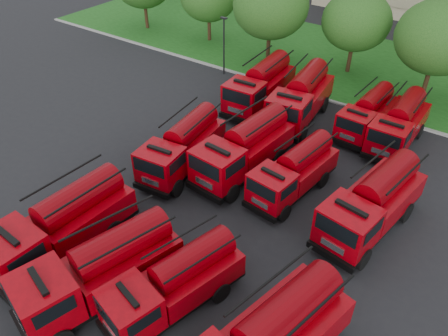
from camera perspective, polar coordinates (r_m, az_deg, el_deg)
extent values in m
plane|color=black|center=(24.05, -4.39, -7.91)|extent=(140.00, 140.00, 0.00)
cube|color=#164612|center=(43.81, 18.03, 12.44)|extent=(70.00, 16.00, 0.12)
cube|color=gray|center=(36.82, 13.58, 8.57)|extent=(70.00, 0.30, 0.14)
cylinder|color=#382314|center=(52.01, -10.11, 18.86)|extent=(0.36, 0.36, 2.62)
cylinder|color=#382314|center=(47.73, -1.94, 17.59)|extent=(0.36, 0.36, 2.38)
cylinder|color=#382314|center=(42.34, 5.78, 15.18)|extent=(0.36, 0.36, 2.80)
ellipsoid|color=#184413|center=(41.06, 6.13, 20.32)|extent=(6.72, 6.72, 5.71)
cylinder|color=#382314|center=(41.88, 16.06, 13.44)|extent=(0.36, 0.36, 2.45)
ellipsoid|color=#184413|center=(40.71, 16.91, 17.90)|extent=(5.88, 5.88, 5.00)
cylinder|color=#382314|center=(38.95, 24.81, 9.89)|extent=(0.36, 0.36, 2.73)
ellipsoid|color=#184413|center=(37.58, 26.34, 15.08)|extent=(6.55, 6.55, 5.57)
cylinder|color=black|center=(39.55, -0.01, 15.49)|extent=(0.14, 0.14, 5.00)
cube|color=black|center=(38.70, -0.01, 19.01)|extent=(0.60, 0.25, 0.12)
cube|color=black|center=(23.83, -19.77, -8.76)|extent=(2.82, 7.61, 0.32)
cube|color=#A00009|center=(22.34, -25.73, -9.99)|extent=(2.73, 2.48, 2.09)
cube|color=#A00009|center=(23.65, -17.91, -5.79)|extent=(2.86, 5.05, 1.39)
cylinder|color=#660005|center=(22.93, -18.44, -3.69)|extent=(1.82, 4.57, 1.61)
cylinder|color=black|center=(24.06, -26.81, -10.95)|extent=(0.43, 1.19, 1.18)
cylinder|color=black|center=(22.37, -23.70, -14.18)|extent=(0.43, 1.19, 1.18)
cylinder|color=black|center=(25.37, -17.85, -5.31)|extent=(0.43, 1.19, 1.18)
cylinder|color=black|center=(23.78, -14.27, -7.88)|extent=(0.43, 1.19, 1.18)
cube|color=black|center=(21.31, -15.27, -14.50)|extent=(4.19, 7.71, 0.31)
cube|color=black|center=(20.97, -24.70, -18.95)|extent=(2.60, 0.92, 0.37)
cube|color=#A00009|center=(20.08, -22.36, -15.48)|extent=(3.07, 2.88, 2.05)
cube|color=black|center=(19.68, -25.91, -16.03)|extent=(2.14, 0.61, 0.89)
cube|color=#A00009|center=(20.93, -12.82, -11.63)|extent=(3.70, 5.32, 1.36)
cylinder|color=#660005|center=(20.13, -13.25, -9.51)|extent=(2.63, 4.66, 1.57)
cylinder|color=black|center=(21.83, -23.26, -15.72)|extent=(0.65, 1.21, 1.15)
cylinder|color=black|center=(22.58, -12.39, -10.56)|extent=(0.65, 1.21, 1.15)
cylinder|color=black|center=(21.11, -9.04, -14.39)|extent=(0.65, 1.21, 1.15)
cube|color=black|center=(20.44, -6.22, -16.30)|extent=(3.61, 6.77, 0.28)
cube|color=#A00009|center=(19.03, -12.10, -17.65)|extent=(2.68, 2.51, 1.80)
cube|color=black|center=(18.50, -15.14, -18.40)|extent=(1.89, 0.51, 0.78)
cube|color=#A00009|center=(20.21, -3.96, -13.60)|extent=(3.21, 4.66, 1.20)
cylinder|color=#660005|center=(19.46, -4.08, -11.76)|extent=(2.27, 4.09, 1.38)
cylinder|color=black|center=(20.49, -13.73, -17.80)|extent=(0.56, 1.06, 1.01)
cylinder|color=black|center=(21.64, -4.22, -12.50)|extent=(0.56, 1.06, 1.01)
cylinder|color=black|center=(20.57, -0.51, -15.93)|extent=(0.56, 1.06, 1.01)
cube|color=#A00009|center=(18.38, 8.19, -20.02)|extent=(3.70, 5.52, 1.43)
cylinder|color=#660005|center=(17.42, 8.54, -17.91)|extent=(2.59, 4.87, 1.65)
cylinder|color=black|center=(19.97, 6.58, -18.13)|extent=(0.63, 1.26, 1.21)
cube|color=black|center=(28.00, -5.27, 1.20)|extent=(3.08, 7.16, 0.30)
cube|color=black|center=(25.82, -9.50, -2.90)|extent=(2.49, 0.54, 0.35)
cube|color=#A00009|center=(25.81, -8.27, 0.51)|extent=(2.67, 2.45, 1.93)
cube|color=black|center=(24.86, -9.83, 0.00)|extent=(2.07, 0.29, 0.84)
cube|color=#A00009|center=(28.30, -4.16, 3.63)|extent=(2.95, 4.81, 1.29)
cylinder|color=#660005|center=(27.74, -4.26, 5.45)|extent=(1.97, 4.31, 1.49)
cylinder|color=black|center=(27.00, -10.26, -1.11)|extent=(0.47, 1.12, 1.09)
cylinder|color=black|center=(25.87, -6.23, -2.61)|extent=(0.47, 1.12, 1.09)
cylinder|color=black|center=(29.81, -5.24, 3.41)|extent=(0.47, 1.12, 1.09)
cylinder|color=black|center=(28.79, -1.43, 2.22)|extent=(0.47, 1.12, 1.09)
cube|color=black|center=(27.55, 2.66, 0.78)|extent=(3.04, 7.65, 0.32)
cube|color=black|center=(25.28, -2.63, -3.20)|extent=(2.68, 0.48, 0.37)
cube|color=#A00009|center=(25.22, -0.84, 0.36)|extent=(2.79, 2.55, 2.08)
cube|color=black|center=(24.23, -2.69, -0.01)|extent=(2.24, 0.23, 0.91)
cube|color=#A00009|center=(27.85, 4.19, 3.29)|extent=(3.00, 5.11, 1.39)
cylinder|color=#660005|center=(27.24, 4.30, 5.29)|extent=(1.95, 4.60, 1.60)
cylinder|color=black|center=(26.55, -3.13, -1.11)|extent=(0.47, 1.20, 1.18)
cylinder|color=black|center=(25.29, 0.99, -3.31)|extent=(0.47, 1.20, 1.18)
cylinder|color=black|center=(29.48, 3.06, 3.20)|extent=(0.47, 1.20, 1.18)
cylinder|color=black|center=(28.35, 7.00, 1.42)|extent=(0.47, 1.20, 1.18)
cube|color=black|center=(26.30, 8.97, -1.99)|extent=(2.82, 6.61, 0.27)
cube|color=black|center=(24.25, 4.58, -5.67)|extent=(2.30, 0.49, 0.32)
cube|color=#A00009|center=(24.20, 6.24, -2.53)|extent=(2.46, 2.26, 1.78)
cube|color=black|center=(23.29, 4.79, -2.94)|extent=(1.91, 0.27, 0.78)
cube|color=#A00009|center=(26.55, 10.35, 0.26)|extent=(2.71, 4.44, 1.19)
cylinder|color=#660005|center=(26.00, 10.58, 1.98)|extent=(1.80, 3.98, 1.37)
cylinder|color=black|center=(25.27, 3.92, -3.68)|extent=(0.43, 1.04, 1.01)
cylinder|color=black|center=(24.38, 7.79, -5.81)|extent=(0.43, 1.04, 1.01)
cylinder|color=black|center=(27.91, 9.11, 0.35)|extent=(0.43, 1.04, 1.01)
cylinder|color=black|center=(27.11, 12.75, -1.43)|extent=(0.43, 1.04, 1.01)
cube|color=black|center=(24.88, 18.37, -6.13)|extent=(3.49, 7.65, 0.32)
cube|color=black|center=(22.40, 13.69, -11.10)|extent=(2.64, 0.65, 0.37)
cube|color=#A00009|center=(22.33, 15.83, -7.20)|extent=(2.90, 2.67, 2.05)
cube|color=black|center=(21.21, 14.40, -7.94)|extent=(2.19, 0.38, 0.90)
cube|color=#A00009|center=(25.20, 19.99, -3.38)|extent=(3.27, 5.17, 1.37)
cylinder|color=#660005|center=(24.53, 20.53, -1.37)|extent=(2.22, 4.61, 1.58)
cylinder|color=black|center=(23.44, 12.52, -8.39)|extent=(0.54, 1.20, 1.16)
cylinder|color=black|center=(22.77, 17.64, -11.21)|extent=(0.54, 1.20, 1.16)
cylinder|color=black|center=(26.65, 18.04, -3.06)|extent=(0.54, 1.20, 1.16)
cylinder|color=black|center=(26.07, 22.62, -5.35)|extent=(0.54, 1.20, 1.16)
cube|color=black|center=(35.04, 4.71, 9.17)|extent=(2.90, 7.62, 0.32)
cube|color=black|center=(32.14, 1.49, 6.45)|extent=(2.68, 0.43, 0.37)
cube|color=#A00009|center=(32.47, 2.65, 9.29)|extent=(2.76, 2.50, 2.08)
cube|color=black|center=(31.33, 1.57, 9.22)|extent=(2.24, 0.19, 0.91)
cube|color=#A00009|center=(35.60, 5.69, 11.12)|extent=(2.91, 5.07, 1.39)
cylinder|color=#660005|center=(35.13, 5.80, 12.79)|extent=(1.87, 4.58, 1.60)
cylinder|color=black|center=(33.48, 0.56, 7.68)|extent=(0.44, 1.20, 1.18)
cylinder|color=black|center=(32.43, 4.29, 6.54)|extent=(0.44, 1.20, 1.18)
cylinder|color=black|center=(37.12, 4.43, 10.66)|extent=(0.44, 1.20, 1.18)
cylinder|color=black|center=(36.18, 7.90, 9.68)|extent=(0.44, 1.20, 1.18)
cube|color=black|center=(33.52, 9.83, 7.41)|extent=(3.48, 7.96, 0.33)
cube|color=black|center=(30.36, 7.28, 4.19)|extent=(2.76, 0.62, 0.38)
cube|color=#A00009|center=(30.73, 8.36, 7.33)|extent=(2.98, 2.74, 2.14)
cube|color=black|center=(29.47, 7.57, 7.14)|extent=(2.30, 0.35, 0.93)
cube|color=#A00009|center=(34.14, 10.69, 9.55)|extent=(3.31, 5.36, 1.43)
cylinder|color=#660005|center=(33.64, 10.92, 11.32)|extent=(2.22, 4.79, 1.65)
cylinder|color=black|center=(31.60, 5.86, 5.60)|extent=(0.53, 1.25, 1.21)
cylinder|color=black|center=(30.90, 10.17, 4.39)|extent=(0.53, 1.25, 1.21)
cylinder|color=black|center=(35.58, 9.00, 9.12)|extent=(0.53, 1.25, 1.21)
cylinder|color=black|center=(34.96, 12.89, 8.09)|extent=(0.53, 1.25, 1.21)
cube|color=black|center=(33.16, 17.94, 5.43)|extent=(2.33, 6.32, 0.27)
cube|color=black|center=(30.61, 15.60, 3.02)|extent=(2.23, 0.32, 0.31)
cube|color=#A00009|center=(30.90, 16.72, 5.45)|extent=(2.27, 2.05, 1.74)
cube|color=black|center=(29.88, 16.07, 5.34)|extent=(1.87, 0.13, 0.76)
cube|color=#A00009|center=(33.64, 18.82, 7.12)|extent=(2.36, 4.19, 1.16)
cylinder|color=#660005|center=(33.21, 19.14, 8.53)|extent=(1.50, 3.79, 1.33)
cylinder|color=black|center=(31.60, 14.58, 4.27)|extent=(0.36, 0.99, 0.98)
cylinder|color=black|center=(31.04, 17.94, 2.95)|extent=(0.36, 0.99, 0.98)
cylinder|color=black|center=(34.81, 17.42, 6.93)|extent=(0.36, 0.99, 0.98)
cylinder|color=black|center=(34.30, 20.51, 5.77)|extent=(0.36, 0.99, 0.98)
cube|color=black|center=(32.42, 21.53, 3.92)|extent=(2.24, 6.78, 0.29)
cube|color=black|center=(29.58, 19.50, 0.97)|extent=(2.42, 0.25, 0.34)
cube|color=#A00009|center=(29.90, 20.64, 3.75)|extent=(2.38, 2.14, 1.89)
cube|color=black|center=(28.76, 20.15, 3.54)|extent=(2.03, 0.05, 0.82)
cube|color=#A00009|center=(32.96, 22.39, 5.85)|extent=(2.38, 4.46, 1.26)
cylinder|color=#660005|center=(32.49, 22.80, 7.40)|extent=(1.46, 4.07, 1.45)
cylinder|color=black|center=(30.56, 18.12, 2.44)|extent=(0.34, 1.07, 1.07)
cylinder|color=black|center=(30.19, 22.01, 1.00)|extent=(0.34, 1.07, 1.07)
cylinder|color=black|center=(34.15, 20.63, 5.68)|extent=(0.34, 1.07, 1.07)
cylinder|color=black|center=(33.81, 24.14, 4.42)|extent=(0.34, 1.07, 1.07)
imported|color=black|center=(26.11, -12.93, -4.62)|extent=(0.99, 0.86, 1.71)
imported|color=#9F2A0C|center=(24.88, 18.42, -8.34)|extent=(1.54, 1.13, 1.52)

